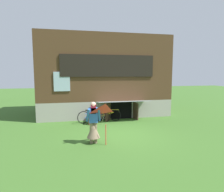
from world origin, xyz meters
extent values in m
plane|color=#386023|center=(0.00, 0.00, 0.00)|extent=(60.00, 60.00, 0.00)
cube|color=#9E998E|center=(0.00, 5.22, 0.55)|extent=(8.34, 4.45, 1.10)
cube|color=#4C331E|center=(0.00, 5.22, 3.15)|extent=(8.34, 4.45, 4.09)
cube|color=black|center=(0.00, 2.96, 3.23)|extent=(5.58, 0.08, 1.28)
cube|color=#9EB7C6|center=(0.00, 2.98, 3.23)|extent=(5.42, 0.04, 1.16)
cube|color=#9EB7C6|center=(-2.69, 2.97, 2.33)|extent=(0.90, 0.06, 1.10)
cube|color=black|center=(0.78, 2.98, 0.51)|extent=(1.40, 0.03, 1.02)
cube|color=#3D2B1E|center=(-0.07, 2.70, 0.51)|extent=(0.44, 0.62, 1.02)
cube|color=#3D2B1E|center=(1.63, 2.70, 0.51)|extent=(0.14, 0.70, 1.02)
cube|color=#999EA8|center=(0.78, 2.45, 1.15)|extent=(3.05, 1.09, 0.18)
cylinder|color=#7F6B51|center=(-1.45, -0.86, 0.42)|extent=(0.14, 0.14, 0.85)
cylinder|color=#7F6B51|center=(-1.29, -0.86, 0.42)|extent=(0.14, 0.14, 0.85)
cone|color=#7F6B51|center=(-1.37, -0.86, 0.55)|extent=(0.52, 0.52, 0.64)
cube|color=#3366B7|center=(-1.37, -0.86, 1.15)|extent=(0.34, 0.20, 0.60)
cylinder|color=#3366B7|center=(-1.59, -0.96, 1.18)|extent=(0.17, 0.34, 0.56)
cylinder|color=#3366B7|center=(-1.15, -0.96, 1.18)|extent=(0.17, 0.34, 0.56)
cube|color=maroon|center=(-1.37, -0.92, 1.40)|extent=(0.20, 0.08, 0.36)
sphere|color=#D8AD8E|center=(-1.37, -0.86, 1.57)|extent=(0.23, 0.23, 0.23)
pyramid|color=red|center=(-0.96, -1.37, 1.32)|extent=(0.89, 0.73, 0.50)
cylinder|color=beige|center=(-1.02, -1.11, 1.05)|extent=(0.01, 0.52, 0.44)
cylinder|color=red|center=(-0.92, -1.16, 0.41)|extent=(0.03, 0.03, 0.82)
torus|color=black|center=(0.32, 2.53, 0.34)|extent=(0.66, 0.21, 0.68)
torus|color=black|center=(-0.57, 2.75, 0.34)|extent=(0.66, 0.21, 0.68)
cylinder|color=gold|center=(-0.12, 2.64, 0.51)|extent=(0.67, 0.21, 0.04)
cylinder|color=gold|center=(-0.12, 2.64, 0.40)|extent=(0.74, 0.22, 0.27)
cylinder|color=gold|center=(-0.34, 2.70, 0.51)|extent=(0.04, 0.04, 0.38)
cube|color=black|center=(-0.34, 2.70, 0.70)|extent=(0.20, 0.08, 0.05)
cylinder|color=gold|center=(0.32, 2.53, 0.67)|extent=(0.43, 0.14, 0.03)
torus|color=black|center=(-0.66, 2.64, 0.35)|extent=(0.68, 0.26, 0.70)
torus|color=black|center=(-1.57, 2.34, 0.35)|extent=(0.68, 0.26, 0.70)
cylinder|color=#284CB2|center=(-1.11, 2.49, 0.53)|extent=(0.69, 0.26, 0.04)
cylinder|color=#284CB2|center=(-1.11, 2.49, 0.42)|extent=(0.75, 0.28, 0.28)
cylinder|color=#284CB2|center=(-1.34, 2.41, 0.53)|extent=(0.04, 0.04, 0.39)
cube|color=black|center=(-1.34, 2.41, 0.73)|extent=(0.20, 0.08, 0.05)
cylinder|color=#284CB2|center=(-0.66, 2.64, 0.69)|extent=(0.43, 0.17, 0.03)
cube|color=brown|center=(-1.08, 2.07, 0.23)|extent=(0.44, 0.38, 0.46)
camera|label=1|loc=(-2.24, -8.41, 2.81)|focal=31.19mm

